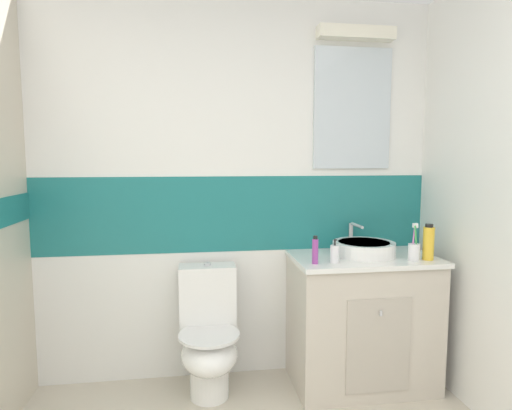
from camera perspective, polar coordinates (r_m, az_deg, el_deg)
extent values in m
cube|color=white|center=(3.05, -2.50, -13.78)|extent=(3.20, 0.10, 0.85)
cube|color=#1E7272|center=(2.88, -2.56, -1.09)|extent=(3.20, 0.10, 0.50)
cube|color=white|center=(2.90, -2.64, 15.30)|extent=(3.20, 0.10, 1.15)
cube|color=silver|center=(3.01, 12.72, 12.43)|extent=(0.53, 0.02, 0.80)
cube|color=white|center=(3.06, 13.22, 21.45)|extent=(0.51, 0.10, 0.08)
cube|color=beige|center=(2.95, 13.87, -14.96)|extent=(0.88, 0.52, 0.82)
cube|color=white|center=(2.82, 14.17, -6.92)|extent=(0.90, 0.54, 0.03)
cube|color=#B6AD9F|center=(2.74, 16.05, -17.63)|extent=(0.40, 0.01, 0.57)
cylinder|color=silver|center=(2.65, 16.33, -13.69)|extent=(0.02, 0.02, 0.03)
cylinder|color=white|center=(2.83, 14.17, -5.65)|extent=(0.40, 0.40, 0.09)
cylinder|color=#B3B3B8|center=(2.82, 14.19, -4.91)|extent=(0.32, 0.32, 0.01)
cylinder|color=silver|center=(3.03, 12.54, -4.00)|extent=(0.03, 0.03, 0.17)
cylinder|color=silver|center=(2.92, 13.34, -2.68)|extent=(0.02, 0.18, 0.02)
cylinder|color=white|center=(2.87, -6.22, -22.46)|extent=(0.24, 0.24, 0.18)
ellipsoid|color=white|center=(2.74, -6.23, -19.19)|extent=(0.34, 0.42, 0.22)
cylinder|color=white|center=(2.69, -6.27, -16.85)|extent=(0.37, 0.37, 0.02)
cube|color=white|center=(2.83, -6.48, -11.80)|extent=(0.36, 0.17, 0.39)
cylinder|color=silver|center=(2.77, -6.53, -7.85)|extent=(0.04, 0.04, 0.02)
cylinder|color=white|center=(2.78, 20.31, -5.91)|extent=(0.07, 0.07, 0.10)
cylinder|color=#D872BF|center=(2.78, 20.26, -4.43)|extent=(0.03, 0.03, 0.18)
cube|color=white|center=(2.77, 20.33, -2.58)|extent=(0.02, 0.02, 0.03)
cylinder|color=#3FB259|center=(2.78, 20.57, -4.44)|extent=(0.03, 0.01, 0.18)
cube|color=white|center=(2.76, 20.64, -2.58)|extent=(0.02, 0.02, 0.03)
cylinder|color=white|center=(2.60, 10.45, -6.44)|extent=(0.05, 0.05, 0.10)
cylinder|color=#262626|center=(2.58, 10.48, -4.93)|extent=(0.01, 0.01, 0.04)
cylinder|color=#262626|center=(2.57, 10.57, -4.58)|extent=(0.01, 0.02, 0.01)
cylinder|color=yellow|center=(2.82, 22.01, -4.78)|extent=(0.07, 0.07, 0.20)
cylinder|color=black|center=(2.80, 22.10, -2.56)|extent=(0.05, 0.05, 0.02)
cylinder|color=#993F99|center=(2.54, 7.90, -6.16)|extent=(0.04, 0.04, 0.15)
cylinder|color=black|center=(2.53, 7.93, -4.30)|extent=(0.03, 0.03, 0.02)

